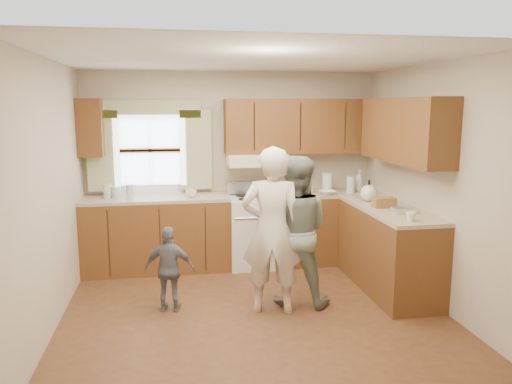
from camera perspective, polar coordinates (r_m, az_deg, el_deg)
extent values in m
plane|color=#4D2C18|center=(5.28, -0.35, -13.18)|extent=(3.80, 3.80, 0.00)
plane|color=white|center=(4.88, -0.38, 14.97)|extent=(3.80, 3.80, 0.00)
plane|color=#C1B49B|center=(6.64, -2.81, 2.79)|extent=(3.80, 0.00, 3.80)
plane|color=#C1B49B|center=(3.25, 4.66, -4.70)|extent=(3.80, 0.00, 3.80)
plane|color=#C1B49B|center=(4.99, -22.44, -0.30)|extent=(0.00, 3.50, 3.50)
plane|color=#C1B49B|center=(5.55, 19.36, 0.85)|extent=(0.00, 3.50, 3.50)
cube|color=#47290F|center=(6.45, -11.22, -4.84)|extent=(1.82, 0.60, 0.90)
cube|color=#47290F|center=(6.77, 8.48, -4.05)|extent=(1.22, 0.60, 0.90)
cube|color=#45290F|center=(5.87, 14.80, -6.45)|extent=(0.60, 1.65, 0.90)
cube|color=tan|center=(6.35, -11.36, -0.73)|extent=(1.82, 0.60, 0.04)
cube|color=tan|center=(6.68, 8.58, -0.14)|extent=(1.22, 0.60, 0.04)
cube|color=tan|center=(5.76, 15.01, -1.95)|extent=(0.60, 1.65, 0.04)
cube|color=#47290F|center=(6.60, 5.17, 7.51)|extent=(2.00, 0.33, 0.70)
cube|color=#45290F|center=(6.46, -18.40, 7.00)|extent=(0.30, 0.33, 0.70)
cube|color=#45290F|center=(5.71, 16.64, 6.78)|extent=(0.33, 1.65, 0.70)
cube|color=beige|center=(6.44, 0.08, 3.70)|extent=(0.76, 0.45, 0.15)
cube|color=silver|center=(6.55, -11.99, 4.69)|extent=(0.90, 0.03, 0.90)
cube|color=yellow|center=(6.55, -17.10, 4.47)|extent=(0.40, 0.05, 1.02)
cube|color=yellow|center=(6.51, -6.88, 4.80)|extent=(0.40, 0.05, 1.02)
cube|color=yellow|center=(6.48, -12.18, 9.23)|extent=(1.30, 0.05, 0.22)
cylinder|color=white|center=(6.73, 5.36, 2.59)|extent=(0.27, 0.12, 0.12)
imported|color=silver|center=(6.25, -7.41, -0.12)|extent=(0.16, 0.16, 0.10)
imported|color=silver|center=(6.77, 11.70, 1.27)|extent=(0.12, 0.13, 0.28)
imported|color=silver|center=(6.46, 8.16, -0.05)|extent=(0.26, 0.26, 0.05)
imported|color=silver|center=(5.16, 17.26, -2.68)|extent=(0.11, 0.11, 0.09)
cylinder|color=silver|center=(6.41, -16.61, 0.08)|extent=(0.10, 0.10, 0.17)
cylinder|color=silver|center=(6.37, -15.64, -0.05)|extent=(0.11, 0.11, 0.14)
cube|color=olive|center=(6.40, 5.49, -0.22)|extent=(0.25, 0.19, 0.02)
cube|color=gold|center=(6.54, 5.46, 0.40)|extent=(0.21, 0.14, 0.11)
cylinder|color=silver|center=(6.63, 8.16, 1.08)|extent=(0.13, 0.13, 0.25)
cylinder|color=silver|center=(6.63, 10.76, 0.85)|extent=(0.11, 0.11, 0.22)
sphere|color=silver|center=(6.08, 12.76, -0.11)|extent=(0.20, 0.20, 0.20)
cube|color=olive|center=(5.76, 14.43, -1.16)|extent=(0.25, 0.13, 0.11)
cube|color=silver|center=(5.53, 16.55, -2.00)|extent=(0.24, 0.17, 0.06)
cylinder|color=silver|center=(6.32, -14.21, 0.07)|extent=(0.10, 0.10, 0.17)
cube|color=silver|center=(6.52, 0.21, -4.49)|extent=(0.76, 0.64, 0.90)
cube|color=#B7B7BC|center=(6.66, -0.17, 0.56)|extent=(0.76, 0.10, 0.16)
cylinder|color=#B7B7BC|center=(6.16, 0.73, -2.96)|extent=(0.68, 0.03, 0.03)
cube|color=teal|center=(6.20, 1.21, -4.97)|extent=(0.22, 0.02, 0.42)
cylinder|color=black|center=(6.51, -1.53, -0.42)|extent=(0.18, 0.18, 0.01)
cylinder|color=black|center=(6.57, 1.58, -0.32)|extent=(0.18, 0.18, 0.01)
cylinder|color=black|center=(6.27, -1.20, -0.82)|extent=(0.18, 0.18, 0.01)
cylinder|color=black|center=(6.33, 2.02, -0.72)|extent=(0.18, 0.18, 0.01)
imported|color=beige|center=(4.96, 1.82, -4.43)|extent=(0.69, 0.53, 1.68)
imported|color=#233F2D|center=(5.19, 4.43, -4.46)|extent=(0.92, 0.81, 1.57)
imported|color=slate|center=(5.16, -9.84, -8.68)|extent=(0.55, 0.31, 0.88)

